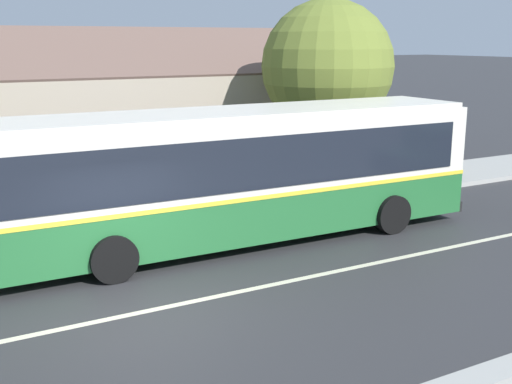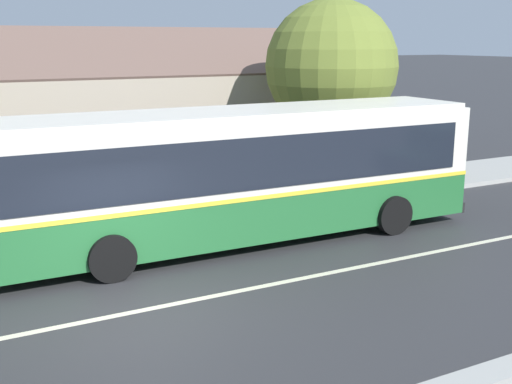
# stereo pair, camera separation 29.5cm
# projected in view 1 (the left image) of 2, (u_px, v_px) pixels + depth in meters

# --- Properties ---
(ground_plane) EXTENTS (300.00, 300.00, 0.00)m
(ground_plane) POSITION_uv_depth(u_px,v_px,m) (145.00, 312.00, 11.72)
(ground_plane) COLOR #2D2D30
(sidewalk_far) EXTENTS (60.00, 3.00, 0.15)m
(sidewalk_far) POSITION_uv_depth(u_px,v_px,m) (68.00, 226.00, 16.80)
(sidewalk_far) COLOR #9E9E99
(sidewalk_far) RESTS_ON ground
(lane_divider_stripe) EXTENTS (60.00, 0.16, 0.01)m
(lane_divider_stripe) POSITION_uv_depth(u_px,v_px,m) (145.00, 311.00, 11.71)
(lane_divider_stripe) COLOR beige
(lane_divider_stripe) RESTS_ON ground
(community_building) EXTENTS (23.66, 8.34, 6.34)m
(community_building) POSITION_uv_depth(u_px,v_px,m) (57.00, 121.00, 23.41)
(community_building) COLOR tan
(community_building) RESTS_ON ground
(transit_bus) EXTENTS (12.51, 2.90, 3.23)m
(transit_bus) POSITION_uv_depth(u_px,v_px,m) (236.00, 172.00, 15.39)
(transit_bus) COLOR #236633
(transit_bus) RESTS_ON ground
(street_tree_primary) EXTENTS (4.29, 4.29, 6.15)m
(street_tree_primary) POSITION_uv_depth(u_px,v_px,m) (330.00, 70.00, 20.75)
(street_tree_primary) COLOR #4C3828
(street_tree_primary) RESTS_ON ground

